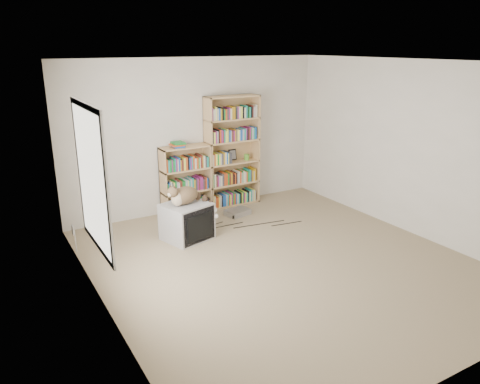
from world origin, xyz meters
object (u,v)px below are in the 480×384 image
cat (189,197)px  dvd_player (238,212)px  bookcase_short (186,182)px  crt_tv (187,221)px  bookcase_tall (232,154)px

cat → dvd_player: 1.32m
cat → bookcase_short: 1.11m
crt_tv → bookcase_short: 1.15m
bookcase_short → bookcase_tall: bearing=0.0°
bookcase_short → dvd_player: bookcase_short is taller
cat → bookcase_tall: size_ratio=0.39×
bookcase_short → dvd_player: bearing=-38.7°
bookcase_tall → bookcase_short: bearing=-180.0°
bookcase_tall → dvd_player: bearing=-110.3°
dvd_player → cat: bearing=-169.1°
bookcase_tall → dvd_player: (-0.20, -0.54, -0.85)m
crt_tv → dvd_player: bearing=7.4°
bookcase_short → dvd_player: (0.67, -0.54, -0.47)m
crt_tv → cat: (0.05, -0.01, 0.36)m
bookcase_tall → dvd_player: bookcase_tall is taller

